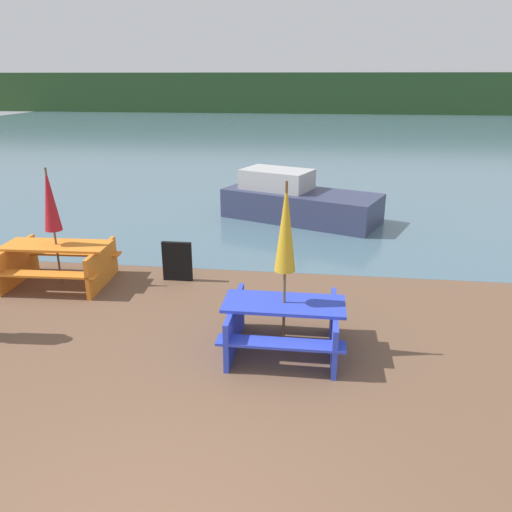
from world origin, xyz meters
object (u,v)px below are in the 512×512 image
(picnic_table_orange, at_px, (58,260))
(boat, at_px, (297,201))
(picnic_table_blue, at_px, (284,322))
(umbrella_gold, at_px, (286,228))
(umbrella_crimson, at_px, (50,200))
(signboard, at_px, (177,261))

(picnic_table_orange, relative_size, boat, 0.45)
(picnic_table_orange, bearing_deg, picnic_table_blue, -23.63)
(picnic_table_orange, relative_size, umbrella_gold, 0.82)
(picnic_table_blue, relative_size, umbrella_crimson, 0.77)
(umbrella_gold, relative_size, signboard, 3.18)
(picnic_table_blue, relative_size, picnic_table_orange, 0.85)
(picnic_table_orange, distance_m, boat, 6.46)
(umbrella_crimson, bearing_deg, boat, 50.60)
(picnic_table_blue, relative_size, signboard, 2.21)
(picnic_table_blue, bearing_deg, boat, 91.25)
(picnic_table_blue, xyz_separation_m, signboard, (-2.15, 2.29, -0.06))
(picnic_table_blue, xyz_separation_m, umbrella_gold, (0.00, 0.00, 1.33))
(picnic_table_blue, height_order, boat, boat)
(umbrella_gold, relative_size, umbrella_crimson, 1.11)
(umbrella_gold, xyz_separation_m, umbrella_crimson, (-4.25, 1.86, -0.20))
(umbrella_crimson, height_order, signboard, umbrella_crimson)
(umbrella_gold, bearing_deg, boat, 91.25)
(picnic_table_orange, bearing_deg, boat, 50.60)
(umbrella_crimson, bearing_deg, picnic_table_orange, 0.00)
(picnic_table_orange, height_order, signboard, picnic_table_orange)
(signboard, bearing_deg, boat, 66.32)
(umbrella_gold, height_order, signboard, umbrella_gold)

